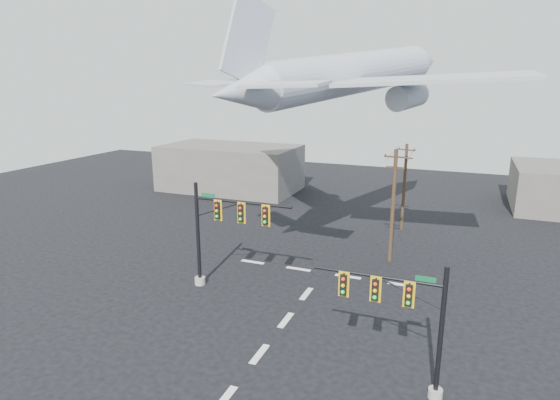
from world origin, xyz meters
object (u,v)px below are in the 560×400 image
at_px(signal_mast_near, 407,321).
at_px(signal_mast_far, 220,231).
at_px(utility_pole_a, 393,204).
at_px(airliner, 352,75).
at_px(utility_pole_b, 404,186).

bearing_deg(signal_mast_near, signal_mast_far, 153.08).
distance_m(utility_pole_a, airliner, 10.86).
distance_m(utility_pole_a, utility_pole_b, 9.04).
bearing_deg(signal_mast_far, airliner, 59.30).
distance_m(utility_pole_b, airliner, 13.66).
height_order(utility_pole_b, airliner, airliner).
distance_m(signal_mast_near, signal_mast_far, 15.25).
bearing_deg(signal_mast_far, utility_pole_a, 43.36).
relative_size(signal_mast_far, airliner, 0.26).
relative_size(signal_mast_near, airliner, 0.23).
bearing_deg(utility_pole_a, utility_pole_b, 94.76).
height_order(signal_mast_far, utility_pole_b, utility_pole_b).
bearing_deg(utility_pole_a, signal_mast_near, -75.96).
height_order(utility_pole_a, utility_pole_b, utility_pole_a).
relative_size(utility_pole_a, utility_pole_b, 1.08).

